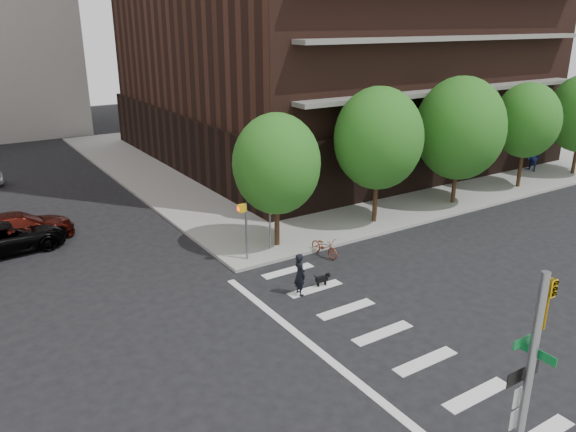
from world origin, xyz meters
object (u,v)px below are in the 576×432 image
parked_car_black (7,237)px  dog_walker (300,274)px  scooter (324,247)px  pedestrian_far (533,157)px  parked_car_maroon (18,228)px

parked_car_black → dog_walker: (8.93, -10.82, 0.14)m
scooter → dog_walker: size_ratio=0.98×
dog_walker → pedestrian_far: bearing=-68.9°
scooter → pedestrian_far: (20.87, 3.90, 0.67)m
scooter → dog_walker: dog_walker is taller
parked_car_maroon → dog_walker: size_ratio=2.93×
parked_car_black → dog_walker: bearing=-145.2°
pedestrian_far → scooter: bearing=-80.1°
parked_car_maroon → pedestrian_far: bearing=-102.3°
parked_car_black → pedestrian_far: size_ratio=2.69×
dog_walker → parked_car_maroon: bearing=41.0°
parked_car_black → pedestrian_far: 33.15m
parked_car_maroon → pedestrian_far: pedestrian_far is taller
parked_car_black → pedestrian_far: bearing=-102.3°
scooter → dog_walker: bearing=-146.1°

